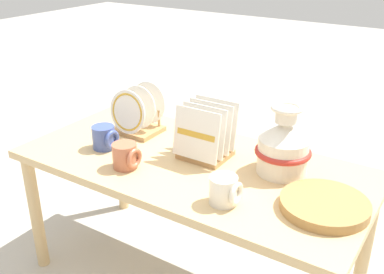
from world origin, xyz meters
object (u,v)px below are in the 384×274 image
Objects in this scene: mug_cream_glaze at (225,190)px; mug_terracotta_glaze at (126,156)px; mug_cobalt_glaze at (105,137)px; dish_rack_round_plates at (137,117)px; dish_rack_square_plates at (206,138)px; wicker_charger_stack at (324,205)px; ceramic_vase at (283,146)px.

mug_terracotta_glaze is at bearing 177.82° from mug_cream_glaze.
mug_cream_glaze and mug_cobalt_glaze have the same top height.
dish_rack_round_plates is 0.97× the size of dish_rack_square_plates.
dish_rack_round_plates is 0.96m from wicker_charger_stack.
mug_terracotta_glaze is (0.18, -0.29, -0.03)m from dish_rack_round_plates.
wicker_charger_stack is 2.80× the size of mug_cream_glaze.
dish_rack_square_plates is 0.37m from mug_cream_glaze.
dish_rack_round_plates reaches higher than wicker_charger_stack.
dish_rack_square_plates is at bearing 49.87° from mug_terracotta_glaze.
dish_rack_round_plates reaches higher than mug_cream_glaze.
dish_rack_round_plates is 2.08× the size of mug_cream_glaze.
ceramic_vase is at bearing 0.67° from dish_rack_round_plates.
ceramic_vase is 0.30m from wicker_charger_stack.
dish_rack_round_plates is 0.71m from mug_cream_glaze.
dish_rack_square_plates is at bearing -5.45° from dish_rack_round_plates.
dish_rack_round_plates is 0.35m from mug_terracotta_glaze.
mug_cream_glaze is (0.24, -0.27, -0.03)m from dish_rack_square_plates.
mug_terracotta_glaze is at bearing -58.19° from dish_rack_round_plates.
ceramic_vase is 0.92× the size of wicker_charger_stack.
mug_cream_glaze and mug_terracotta_glaze have the same top height.
mug_terracotta_glaze reaches higher than wicker_charger_stack.
wicker_charger_stack is at bearing 2.63° from mug_cobalt_glaze.
dish_rack_round_plates reaches higher than mug_cobalt_glaze.
ceramic_vase is 0.33m from dish_rack_square_plates.
mug_cream_glaze reaches higher than wicker_charger_stack.
dish_rack_round_plates is 2.08× the size of mug_terracotta_glaze.
wicker_charger_stack is 0.96m from mug_cobalt_glaze.
ceramic_vase reaches higher than mug_cream_glaze.
wicker_charger_stack is at bearing 9.78° from mug_terracotta_glaze.
wicker_charger_stack is at bearing -9.75° from dish_rack_round_plates.
ceramic_vase reaches higher than dish_rack_round_plates.
dish_rack_round_plates is 2.08× the size of mug_cobalt_glaze.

